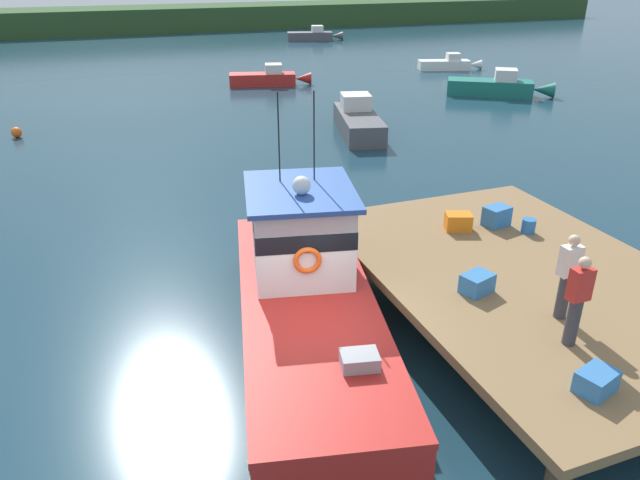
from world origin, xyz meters
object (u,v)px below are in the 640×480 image
(crate_stack_mid_dock, at_px, (458,222))
(moored_boat_near_channel, at_px, (357,119))
(mooring_buoy_inshore, at_px, (17,132))
(deckhand_by_the_boat, at_px, (567,275))
(crate_single_far, at_px, (497,216))
(crate_stack_near_edge, at_px, (477,283))
(deckhand_further_back, at_px, (577,299))
(moored_boat_mid_harbor, at_px, (314,35))
(bait_bucket, at_px, (529,226))
(moored_boat_off_the_point, at_px, (448,64))
(main_fishing_boat, at_px, (305,293))
(moored_boat_far_left, at_px, (268,78))
(crate_single_by_cleat, at_px, (596,381))
(moored_boat_far_right, at_px, (497,86))

(crate_stack_mid_dock, distance_m, moored_boat_near_channel, 13.64)
(mooring_buoy_inshore, bearing_deg, deckhand_by_the_boat, -63.67)
(crate_single_far, distance_m, deckhand_by_the_boat, 4.16)
(crate_stack_near_edge, bearing_deg, deckhand_further_back, -76.99)
(deckhand_further_back, bearing_deg, crate_single_far, 68.28)
(crate_single_far, bearing_deg, moored_boat_mid_harbor, 75.24)
(crate_stack_near_edge, relative_size, crate_stack_mid_dock, 1.00)
(bait_bucket, bearing_deg, moored_boat_off_the_point, 61.55)
(moored_boat_mid_harbor, bearing_deg, moored_boat_off_the_point, -80.65)
(deckhand_further_back, xyz_separation_m, moored_boat_off_the_point, (16.84, 30.82, -1.67))
(main_fishing_boat, xyz_separation_m, moored_boat_far_left, (6.90, 26.34, -0.57))
(crate_single_by_cleat, bearing_deg, crate_stack_near_edge, 89.42)
(crate_single_far, bearing_deg, crate_stack_near_edge, -131.74)
(deckhand_by_the_boat, distance_m, moored_boat_far_right, 25.85)
(crate_single_by_cleat, bearing_deg, deckhand_by_the_boat, 63.21)
(main_fishing_boat, bearing_deg, deckhand_further_back, -44.74)
(main_fishing_boat, height_order, deckhand_further_back, main_fishing_boat)
(crate_single_by_cleat, relative_size, moored_boat_near_channel, 0.09)
(bait_bucket, xyz_separation_m, mooring_buoy_inshore, (-12.50, 18.28, -1.14))
(crate_single_by_cleat, distance_m, bait_bucket, 5.79)
(crate_stack_mid_dock, bearing_deg, crate_single_by_cleat, -102.84)
(moored_boat_near_channel, height_order, moored_boat_off_the_point, moored_boat_near_channel)
(crate_stack_near_edge, bearing_deg, mooring_buoy_inshore, 115.74)
(deckhand_further_back, xyz_separation_m, moored_boat_far_right, (14.70, 22.23, -1.55))
(bait_bucket, bearing_deg, moored_boat_far_right, 55.80)
(crate_stack_mid_dock, distance_m, mooring_buoy_inshore, 20.75)
(crate_stack_near_edge, bearing_deg, crate_single_far, 48.26)
(deckhand_by_the_boat, xyz_separation_m, moored_boat_mid_harbor, (13.29, 49.03, -1.60))
(crate_single_far, relative_size, mooring_buoy_inshore, 1.33)
(main_fishing_boat, distance_m, crate_stack_near_edge, 3.38)
(moored_boat_mid_harbor, relative_size, moored_boat_far_right, 0.97)
(crate_stack_mid_dock, bearing_deg, crate_single_far, -7.07)
(crate_stack_mid_dock, height_order, moored_boat_mid_harbor, crate_stack_mid_dock)
(crate_single_by_cleat, relative_size, deckhand_by_the_boat, 0.37)
(crate_stack_mid_dock, height_order, crate_single_by_cleat, crate_stack_mid_dock)
(moored_boat_mid_harbor, relative_size, moored_boat_off_the_point, 1.20)
(crate_stack_mid_dock, distance_m, deckhand_by_the_boat, 4.06)
(crate_stack_near_edge, height_order, moored_boat_mid_harbor, crate_stack_near_edge)
(crate_stack_near_edge, relative_size, crate_single_far, 1.00)
(crate_single_far, bearing_deg, bait_bucket, -53.93)
(crate_single_far, bearing_deg, crate_stack_mid_dock, 172.93)
(crate_stack_mid_dock, height_order, bait_bucket, crate_stack_mid_dock)
(crate_stack_near_edge, relative_size, moored_boat_mid_harbor, 0.11)
(deckhand_further_back, relative_size, mooring_buoy_inshore, 3.61)
(moored_boat_mid_harbor, relative_size, moored_boat_near_channel, 0.85)
(main_fishing_boat, xyz_separation_m, moored_boat_mid_harbor, (17.22, 46.29, -0.55))
(crate_stack_mid_dock, height_order, moored_boat_far_left, crate_stack_mid_dock)
(deckhand_further_back, distance_m, moored_boat_near_channel, 18.46)
(moored_boat_far_left, relative_size, mooring_buoy_inshore, 11.26)
(crate_stack_near_edge, xyz_separation_m, moored_boat_near_channel, (4.55, 15.92, -0.85))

